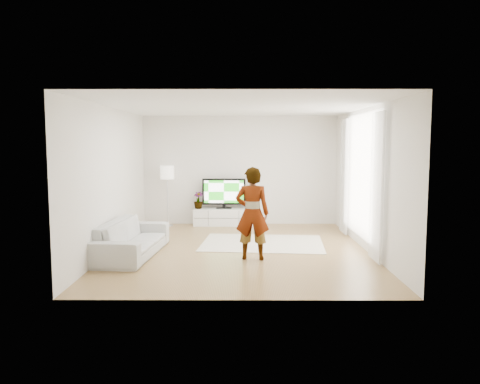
{
  "coord_description": "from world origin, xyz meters",
  "views": [
    {
      "loc": [
        0.05,
        -9.11,
        2.11
      ],
      "look_at": [
        0.01,
        0.4,
        1.11
      ],
      "focal_mm": 35.0,
      "sensor_mm": 36.0,
      "label": 1
    }
  ],
  "objects_px": {
    "rug": "(262,243)",
    "player": "(252,213)",
    "television": "(224,192)",
    "sofa": "(132,238)",
    "floor_lamp": "(167,175)",
    "media_console": "(224,217)"
  },
  "relations": [
    {
      "from": "floor_lamp",
      "to": "media_console",
      "type": "bearing_deg",
      "value": 2.59
    },
    {
      "from": "rug",
      "to": "television",
      "type": "bearing_deg",
      "value": 112.07
    },
    {
      "from": "rug",
      "to": "player",
      "type": "bearing_deg",
      "value": -100.2
    },
    {
      "from": "television",
      "to": "player",
      "type": "relative_size",
      "value": 0.66
    },
    {
      "from": "television",
      "to": "player",
      "type": "distance_m",
      "value": 3.64
    },
    {
      "from": "media_console",
      "to": "sofa",
      "type": "height_order",
      "value": "sofa"
    },
    {
      "from": "sofa",
      "to": "floor_lamp",
      "type": "height_order",
      "value": "floor_lamp"
    },
    {
      "from": "rug",
      "to": "sofa",
      "type": "bearing_deg",
      "value": -156.95
    },
    {
      "from": "media_console",
      "to": "floor_lamp",
      "type": "height_order",
      "value": "floor_lamp"
    },
    {
      "from": "rug",
      "to": "sofa",
      "type": "relative_size",
      "value": 1.12
    },
    {
      "from": "media_console",
      "to": "floor_lamp",
      "type": "bearing_deg",
      "value": -177.41
    },
    {
      "from": "sofa",
      "to": "floor_lamp",
      "type": "distance_m",
      "value": 3.33
    },
    {
      "from": "television",
      "to": "player",
      "type": "height_order",
      "value": "player"
    },
    {
      "from": "player",
      "to": "sofa",
      "type": "bearing_deg",
      "value": -2.91
    },
    {
      "from": "media_console",
      "to": "sofa",
      "type": "xyz_separation_m",
      "value": [
        -1.6,
        -3.25,
        0.11
      ]
    },
    {
      "from": "rug",
      "to": "sofa",
      "type": "distance_m",
      "value": 2.73
    },
    {
      "from": "rug",
      "to": "player",
      "type": "distance_m",
      "value": 1.63
    },
    {
      "from": "sofa",
      "to": "player",
      "type": "bearing_deg",
      "value": -93.13
    },
    {
      "from": "television",
      "to": "media_console",
      "type": "bearing_deg",
      "value": -90.0
    },
    {
      "from": "player",
      "to": "sofa",
      "type": "distance_m",
      "value": 2.33
    },
    {
      "from": "rug",
      "to": "player",
      "type": "xyz_separation_m",
      "value": [
        -0.25,
        -1.37,
        0.84
      ]
    },
    {
      "from": "sofa",
      "to": "floor_lamp",
      "type": "xyz_separation_m",
      "value": [
        0.17,
        3.18,
        0.97
      ]
    }
  ]
}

